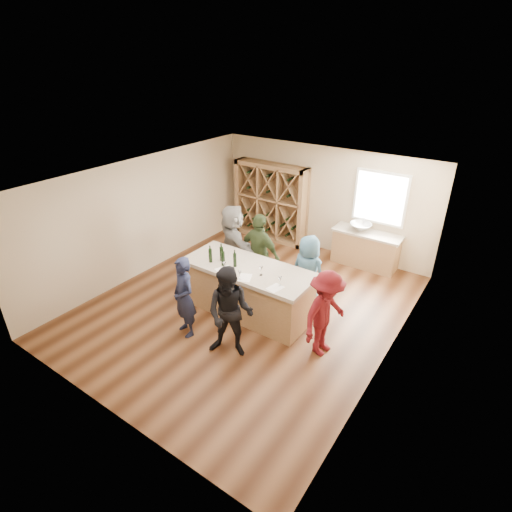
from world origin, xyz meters
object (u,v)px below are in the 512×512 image
Objects in this scene: wine_bottle_b at (210,256)px; wine_bottle_d at (223,259)px; wine_bottle_c at (221,254)px; person_far_right at (308,272)px; person_far_mid at (260,254)px; person_server at (325,314)px; wine_bottle_e at (235,260)px; wine_rack at (271,202)px; tasting_counter_base at (248,291)px; person_near_left at (184,297)px; sink at (361,227)px; person_near_right at (230,313)px; person_far_left at (233,243)px.

wine_bottle_d reaches higher than wine_bottle_b.
wine_bottle_c is 1.84m from person_far_right.
person_server is at bearing 159.33° from person_far_mid.
wine_bottle_e is (0.52, 0.13, -0.00)m from wine_bottle_b.
wine_rack reaches higher than tasting_counter_base.
wine_bottle_c is 1.00× the size of wine_bottle_d.
wine_rack is at bearing 111.86° from wine_bottle_e.
wine_bottle_d is at bearing -156.52° from wine_bottle_e.
person_far_mid is at bearing 81.91° from wine_bottle_d.
wine_bottle_c is at bearing 110.67° from person_near_left.
person_server reaches higher than person_far_right.
person_near_left is (-0.36, -1.12, -0.41)m from wine_bottle_e.
person_server is at bearing -3.92° from wine_bottle_c.
sink is 3.89m from wine_bottle_d.
person_far_left reaches higher than person_near_right.
sink is 0.29× the size of person_far_mid.
person_far_right is (1.47, 1.02, -0.42)m from wine_bottle_c.
person_server is (1.35, 0.97, -0.05)m from person_near_right.
wine_bottle_c is at bearing 112.90° from person_near_right.
person_far_left is at bearing -77.97° from wine_rack.
person_far_right is (2.53, -2.50, -0.29)m from wine_rack.
wine_bottle_b is 0.18× the size of person_near_left.
wine_rack is 5.14m from person_near_right.
person_far_left reaches higher than tasting_counter_base.
person_far_mid reaches higher than wine_bottle_c.
person_near_right is (1.08, 0.02, 0.06)m from person_near_left.
wine_bottle_d is at bearing -42.35° from wine_bottle_c.
wine_bottle_e is at bearing 23.48° from wine_bottle_d.
person_near_left is (1.07, -4.68, -0.29)m from wine_rack.
person_near_right is at bearing 157.43° from person_far_left.
person_server reaches higher than wine_bottle_d.
person_server is at bearing 0.22° from wine_bottle_b.
person_near_left reaches higher than wine_bottle_b.
wine_bottle_c is at bearing -73.31° from wine_rack.
wine_bottle_b is 0.18× the size of person_far_right.
wine_bottle_e is at bearing -149.11° from tasting_counter_base.
person_near_left is (-1.63, -4.61, -0.20)m from sink.
person_far_left is (-2.01, 0.07, 0.11)m from person_far_right.
wine_bottle_e is 0.17× the size of person_near_left.
person_far_left reaches higher than wine_bottle_e.
wine_rack is 2.70m from sink.
wine_bottle_c is (-0.60, -0.09, 0.73)m from tasting_counter_base.
sink is at bearing -87.37° from person_far_right.
wine_bottle_c reaches higher than wine_bottle_d.
sink is at bearing 63.74° from wine_bottle_b.
tasting_counter_base is (-1.05, -3.36, -0.51)m from sink.
wine_bottle_d is at bearing 7.11° from wine_bottle_b.
wine_bottle_e is 1.36m from person_near_right.
person_far_mid is (1.36, -2.58, -0.17)m from wine_rack.
tasting_counter_base is at bearing 30.89° from wine_bottle_e.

